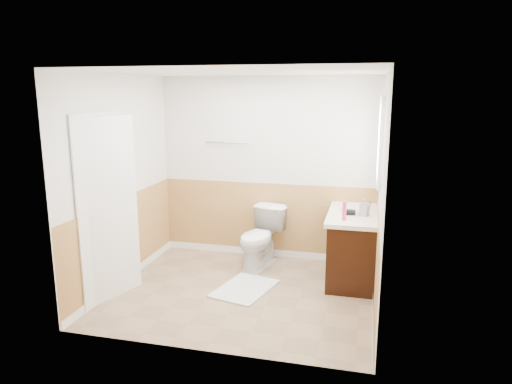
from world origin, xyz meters
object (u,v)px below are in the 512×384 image
(vanity_cabinet, at_px, (352,248))
(toilet, at_px, (260,238))
(soap_dispenser, at_px, (364,207))
(bath_mat, at_px, (245,289))
(lotion_bottle, at_px, (344,211))

(vanity_cabinet, bearing_deg, toilet, 172.54)
(vanity_cabinet, height_order, soap_dispenser, soap_dispenser)
(bath_mat, xyz_separation_m, soap_dispenser, (1.33, 0.53, 0.94))
(toilet, distance_m, bath_mat, 0.88)
(toilet, distance_m, lotion_bottle, 1.34)
(toilet, relative_size, soap_dispenser, 3.79)
(lotion_bottle, relative_size, soap_dispenser, 1.06)
(vanity_cabinet, relative_size, lotion_bottle, 5.00)
(toilet, xyz_separation_m, bath_mat, (0.00, -0.79, -0.38))
(toilet, height_order, lotion_bottle, lotion_bottle)
(vanity_cabinet, bearing_deg, lotion_bottle, -106.00)
(toilet, bearing_deg, vanity_cabinet, 6.44)
(toilet, xyz_separation_m, soap_dispenser, (1.33, -0.26, 0.56))
(toilet, distance_m, vanity_cabinet, 1.22)
(bath_mat, height_order, lotion_bottle, lotion_bottle)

